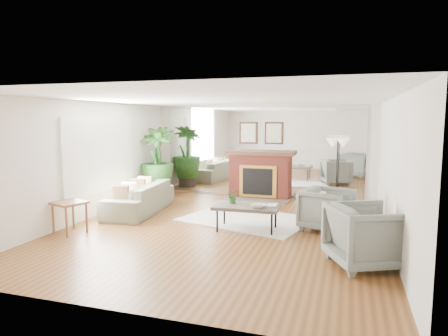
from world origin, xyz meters
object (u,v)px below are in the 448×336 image
(fireplace, at_px, (259,174))
(coffee_table, at_px, (247,207))
(sofa, at_px, (139,198))
(side_table, at_px, (69,207))
(floor_lamp, at_px, (338,149))
(potted_ficus, at_px, (157,160))
(armchair_front, at_px, (367,236))
(armchair_back, at_px, (327,209))

(fireplace, height_order, coffee_table, fireplace)
(sofa, distance_m, side_table, 1.95)
(fireplace, height_order, floor_lamp, fireplace)
(potted_ficus, bearing_deg, coffee_table, -37.50)
(sofa, xyz_separation_m, potted_ficus, (-0.34, 1.60, 0.69))
(sofa, distance_m, potted_ficus, 1.77)
(fireplace, distance_m, floor_lamp, 2.24)
(side_table, bearing_deg, potted_ficus, 89.18)
(coffee_table, height_order, side_table, side_table)
(fireplace, xyz_separation_m, potted_ficus, (-2.60, -0.84, 0.37))
(sofa, xyz_separation_m, side_table, (-0.39, -1.91, 0.17))
(armchair_front, bearing_deg, fireplace, 4.70)
(armchair_back, height_order, side_table, armchair_back)
(potted_ficus, bearing_deg, armchair_back, -22.32)
(armchair_back, xyz_separation_m, side_table, (-4.56, -1.65, 0.10))
(coffee_table, relative_size, armchair_front, 1.27)
(armchair_back, bearing_deg, coffee_table, 126.37)
(potted_ficus, distance_m, floor_lamp, 4.64)
(armchair_front, distance_m, side_table, 5.21)
(armchair_back, bearing_deg, side_table, 127.49)
(side_table, relative_size, potted_ficus, 0.34)
(coffee_table, distance_m, floor_lamp, 3.17)
(fireplace, xyz_separation_m, side_table, (-2.65, -4.34, -0.16))
(armchair_front, xyz_separation_m, potted_ficus, (-5.16, 3.64, 0.57))
(potted_ficus, bearing_deg, sofa, -78.08)
(coffee_table, xyz_separation_m, armchair_back, (1.45, 0.49, -0.05))
(armchair_front, height_order, floor_lamp, floor_lamp)
(armchair_front, xyz_separation_m, side_table, (-5.21, 0.14, 0.05))
(sofa, xyz_separation_m, floor_lamp, (4.28, 1.83, 1.09))
(floor_lamp, bearing_deg, side_table, -141.34)
(coffee_table, xyz_separation_m, side_table, (-3.11, -1.15, 0.05))
(fireplace, height_order, potted_ficus, fireplace)
(potted_ficus, bearing_deg, floor_lamp, 2.89)
(fireplace, bearing_deg, side_table, -121.40)
(armchair_front, bearing_deg, coffee_table, 33.39)
(floor_lamp, bearing_deg, fireplace, 163.26)
(side_table, bearing_deg, coffee_table, 20.39)
(coffee_table, height_order, armchair_front, armchair_front)
(fireplace, distance_m, coffee_table, 3.23)
(potted_ficus, bearing_deg, fireplace, 17.91)
(sofa, height_order, side_table, sofa)
(sofa, relative_size, armchair_back, 2.56)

